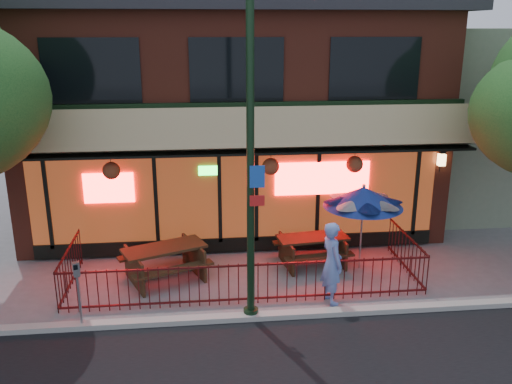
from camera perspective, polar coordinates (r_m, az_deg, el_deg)
ground at (r=12.43m, az=-0.72°, el=-12.09°), size 80.00×80.00×0.00m
curb at (r=11.96m, az=-0.49°, el=-12.99°), size 80.00×0.25×0.12m
restaurant_building at (r=18.06m, az=-2.92°, el=10.87°), size 12.96×9.49×8.05m
neighbor_building at (r=21.26m, az=22.26°, el=7.50°), size 6.00×7.00×6.00m
patio_fence at (r=12.58m, az=-0.95°, el=-8.47°), size 8.44×2.62×1.00m
street_light at (r=10.85m, az=-0.57°, el=1.55°), size 0.43×0.32×7.00m
picnic_table_left at (r=13.69m, az=-9.60°, el=-6.85°), size 2.44×2.20×0.86m
picnic_table_right at (r=14.41m, az=5.95°, el=-5.67°), size 1.99×1.61×0.78m
patio_umbrella at (r=13.85m, az=11.23°, el=-0.51°), size 2.00×2.00×2.29m
pedestrian at (r=12.38m, az=7.98°, el=-7.40°), size 0.62×0.80×1.93m
parking_meter_near at (r=11.77m, az=-18.24°, el=-9.19°), size 0.16×0.15×1.50m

